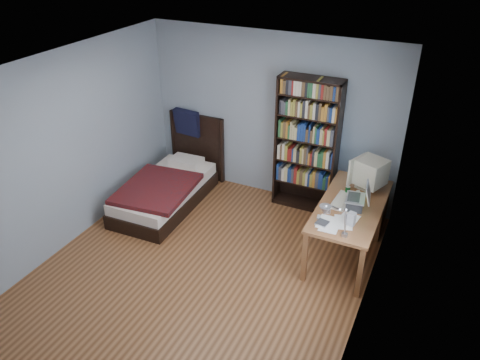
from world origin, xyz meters
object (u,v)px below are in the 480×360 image
(desk, at_px, (357,208))
(crt_monitor, at_px, (369,172))
(keyboard, at_px, (342,201))
(soda_can, at_px, (348,190))
(laptop, at_px, (357,201))
(bookshelf, at_px, (307,145))
(speaker, at_px, (351,219))
(bed, at_px, (168,187))
(desk_lamp, at_px, (329,213))

(desk, xyz_separation_m, crt_monitor, (0.08, 0.02, 0.55))
(desk, bearing_deg, keyboard, -105.71)
(crt_monitor, relative_size, soda_can, 4.46)
(desk, bearing_deg, soda_can, -115.08)
(laptop, bearing_deg, bookshelf, 135.63)
(speaker, relative_size, soda_can, 1.51)
(crt_monitor, height_order, bed, bed)
(crt_monitor, height_order, soda_can, crt_monitor)
(soda_can, relative_size, bookshelf, 0.05)
(crt_monitor, bearing_deg, desk_lamp, -94.36)
(laptop, xyz_separation_m, bookshelf, (-0.94, 0.92, 0.16))
(speaker, bearing_deg, keyboard, 127.29)
(laptop, bearing_deg, bed, 177.32)
(desk_lamp, height_order, soda_can, desk_lamp)
(desk_lamp, bearing_deg, soda_can, 93.38)
(desk, xyz_separation_m, desk_lamp, (-0.03, -1.51, 0.81))
(laptop, relative_size, bookshelf, 0.18)
(desk, distance_m, soda_can, 0.45)
(bed, bearing_deg, desk, 8.10)
(bed, bearing_deg, keyboard, -1.27)
(desk_lamp, height_order, keyboard, desk_lamp)
(speaker, bearing_deg, bookshelf, 137.64)
(bed, bearing_deg, speaker, -10.02)
(laptop, bearing_deg, crt_monitor, 88.12)
(laptop, bearing_deg, desk, 97.13)
(soda_can, bearing_deg, bed, -176.57)
(soda_can, bearing_deg, speaker, -72.74)
(bookshelf, bearing_deg, laptop, -44.37)
(desk, xyz_separation_m, bookshelf, (-0.88, 0.40, 0.58))
(keyboard, height_order, soda_can, soda_can)
(desk_lamp, distance_m, keyboard, 1.17)
(desk, relative_size, crt_monitor, 3.34)
(keyboard, bearing_deg, desk_lamp, -81.13)
(speaker, bearing_deg, soda_can, 117.94)
(crt_monitor, bearing_deg, soda_can, -126.87)
(bookshelf, distance_m, bed, 2.16)
(keyboard, bearing_deg, speaker, -59.51)
(desk, relative_size, desk_lamp, 2.61)
(crt_monitor, distance_m, bookshelf, 1.03)
(soda_can, height_order, bed, bed)
(desk, distance_m, laptop, 0.67)
(keyboard, distance_m, bookshelf, 1.16)
(desk_lamp, bearing_deg, keyboard, 94.99)
(laptop, height_order, soda_can, laptop)
(crt_monitor, distance_m, desk_lamp, 1.56)
(laptop, relative_size, desk_lamp, 0.59)
(desk, distance_m, speaker, 0.98)
(desk_lamp, relative_size, speaker, 3.78)
(crt_monitor, xyz_separation_m, soda_can, (-0.19, -0.26, -0.19))
(bookshelf, bearing_deg, crt_monitor, -21.33)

